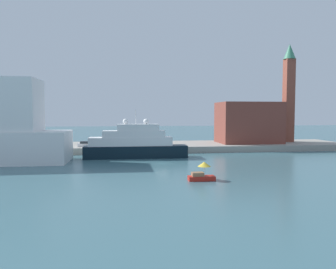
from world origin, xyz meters
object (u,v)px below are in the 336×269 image
at_px(harbor_building, 248,123).
at_px(person_figure, 100,144).
at_px(large_yacht, 134,144).
at_px(small_motorboat, 202,173).
at_px(mooring_bollard, 158,145).
at_px(bell_tower, 289,89).
at_px(parked_car, 86,144).

height_order(harbor_building, person_figure, harbor_building).
bearing_deg(large_yacht, harbor_building, 25.94).
distance_m(small_motorboat, mooring_bollard, 35.28).
xyz_separation_m(harbor_building, bell_tower, (13.05, 1.69, 9.81)).
height_order(harbor_building, bell_tower, bell_tower).
height_order(small_motorboat, person_figure, person_figure).
xyz_separation_m(small_motorboat, mooring_bollard, (-3.08, 35.14, 0.98)).
bearing_deg(bell_tower, small_motorboat, -129.70).
height_order(large_yacht, mooring_bollard, large_yacht).
height_order(bell_tower, mooring_bollard, bell_tower).
relative_size(small_motorboat, mooring_bollard, 4.53).
bearing_deg(parked_car, bell_tower, 6.68).
bearing_deg(large_yacht, bell_tower, 21.11).
bearing_deg(parked_car, mooring_bollard, -7.83).
xyz_separation_m(bell_tower, person_figure, (-54.78, -8.44, -14.88)).
height_order(parked_car, mooring_bollard, parked_car).
relative_size(bell_tower, parked_car, 6.46).
bearing_deg(small_motorboat, large_yacht, 109.46).
distance_m(person_figure, mooring_bollard, 14.79).
distance_m(bell_tower, person_figure, 57.39).
distance_m(harbor_building, person_figure, 42.57).
bearing_deg(large_yacht, person_figure, 131.74).
relative_size(parked_car, person_figure, 2.64).
height_order(large_yacht, harbor_building, harbor_building).
height_order(parked_car, person_figure, person_figure).
bearing_deg(small_motorboat, bell_tower, 50.30).
relative_size(small_motorboat, harbor_building, 0.23).
bearing_deg(bell_tower, person_figure, -171.25).
bearing_deg(bell_tower, mooring_bollard, -166.84).
xyz_separation_m(small_motorboat, person_figure, (-17.84, 36.06, 1.32)).
relative_size(person_figure, mooring_bollard, 1.91).
relative_size(small_motorboat, person_figure, 2.37).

